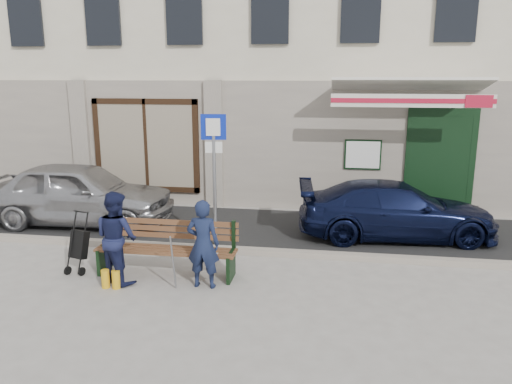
% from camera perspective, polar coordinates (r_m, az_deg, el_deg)
% --- Properties ---
extents(ground, '(80.00, 80.00, 0.00)m').
position_cam_1_polar(ground, '(8.24, -3.12, -10.65)').
color(ground, '#9E9991').
rests_on(ground, ground).
extents(asphalt_lane, '(60.00, 3.20, 0.01)m').
position_cam_1_polar(asphalt_lane, '(11.10, 0.23, -4.22)').
color(asphalt_lane, '#282828').
rests_on(asphalt_lane, ground).
extents(curb, '(60.00, 0.18, 0.12)m').
position_cam_1_polar(curb, '(9.59, -1.24, -6.74)').
color(curb, '#9E9384').
rests_on(curb, ground).
extents(building, '(20.00, 8.27, 10.00)m').
position_cam_1_polar(building, '(15.98, 3.37, 19.11)').
color(building, beige).
rests_on(building, ground).
extents(car_silver, '(4.28, 1.85, 1.44)m').
position_cam_1_polar(car_silver, '(12.00, -19.55, -0.12)').
color(car_silver, '#A8A9AD').
rests_on(car_silver, ground).
extents(car_navy, '(4.19, 2.02, 1.18)m').
position_cam_1_polar(car_navy, '(10.80, 15.72, -2.00)').
color(car_navy, black).
rests_on(car_navy, ground).
extents(parking_sign, '(0.48, 0.09, 2.62)m').
position_cam_1_polar(parking_sign, '(9.64, -4.82, 3.71)').
color(parking_sign, gray).
rests_on(parking_sign, ground).
extents(bench, '(2.40, 1.17, 0.98)m').
position_cam_1_polar(bench, '(8.64, -10.51, -6.44)').
color(bench, brown).
rests_on(bench, ground).
extents(man, '(0.53, 0.35, 1.45)m').
position_cam_1_polar(man, '(7.99, -6.06, -5.92)').
color(man, '#151E3C').
rests_on(man, ground).
extents(woman, '(0.93, 0.86, 1.53)m').
position_cam_1_polar(woman, '(8.45, -15.66, -4.99)').
color(woman, '#161A3C').
rests_on(woman, ground).
extents(stroller, '(0.37, 0.47, 1.04)m').
position_cam_1_polar(stroller, '(9.18, -19.59, -5.79)').
color(stroller, black).
rests_on(stroller, ground).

